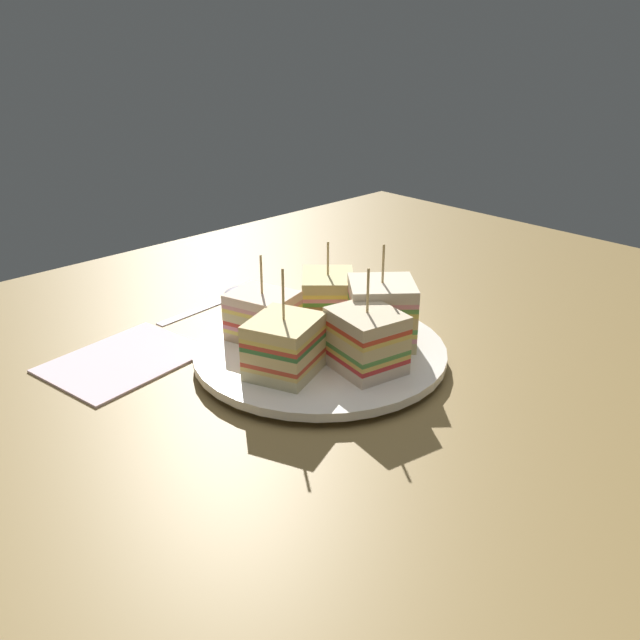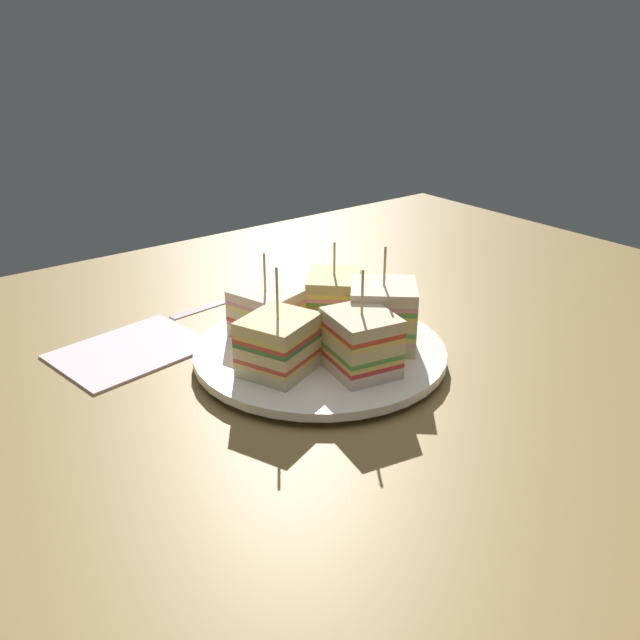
{
  "view_description": "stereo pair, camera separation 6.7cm",
  "coord_description": "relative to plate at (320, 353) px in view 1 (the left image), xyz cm",
  "views": [
    {
      "loc": [
        -42.2,
        -44.31,
        31.71
      ],
      "look_at": [
        0.0,
        0.0,
        4.55
      ],
      "focal_mm": 37.88,
      "sensor_mm": 36.0,
      "label": 1
    },
    {
      "loc": [
        -37.11,
        -48.65,
        31.71
      ],
      "look_at": [
        0.0,
        0.0,
        4.55
      ],
      "focal_mm": 37.88,
      "sensor_mm": 36.0,
      "label": 2
    }
  ],
  "objects": [
    {
      "name": "sandwich_wedge_4",
      "position": [
        -0.43,
        -6.22,
        3.5
      ],
      "size": [
        6.66,
        7.41,
        10.06
      ],
      "rotation": [
        0.0,
        0.0,
        13.95
      ],
      "color": "beige",
      "rests_on": "plate"
    },
    {
      "name": "napkin",
      "position": [
        -14.53,
        13.71,
        -0.69
      ],
      "size": [
        16.27,
        13.32,
        0.5
      ],
      "primitive_type": "cube",
      "rotation": [
        0.0,
        0.0,
        0.15
      ],
      "color": "silver",
      "rests_on": "ground_plane"
    },
    {
      "name": "sandwich_wedge_3",
      "position": [
        -6.03,
        -1.59,
        3.31
      ],
      "size": [
        8.15,
        7.73,
        10.31
      ],
      "rotation": [
        0.0,
        0.0,
        12.94
      ],
      "color": "beige",
      "rests_on": "plate"
    },
    {
      "name": "ground_plane",
      "position": [
        0.0,
        0.0,
        -1.84
      ],
      "size": [
        122.01,
        91.53,
        1.8
      ],
      "primitive_type": "cube",
      "color": "olive"
    },
    {
      "name": "plate",
      "position": [
        0.0,
        0.0,
        0.0
      ],
      "size": [
        25.5,
        25.5,
        1.55
      ],
      "color": "white",
      "rests_on": "ground_plane"
    },
    {
      "name": "sandwich_wedge_0",
      "position": [
        5.24,
        -3.38,
        3.87
      ],
      "size": [
        8.85,
        8.8,
        10.48
      ],
      "rotation": [
        0.0,
        0.0,
        8.71
      ],
      "color": "#CFC182",
      "rests_on": "plate"
    },
    {
      "name": "sandwich_wedge_1",
      "position": [
        4.87,
        3.9,
        3.36
      ],
      "size": [
        8.38,
        8.42,
        9.16
      ],
      "rotation": [
        0.0,
        0.0,
        10.24
      ],
      "color": "#DABF80",
      "rests_on": "plate"
    },
    {
      "name": "sandwich_wedge_2",
      "position": [
        -2.69,
        5.63,
        3.09
      ],
      "size": [
        6.82,
        7.69,
        9.04
      ],
      "rotation": [
        0.0,
        0.0,
        11.28
      ],
      "color": "#DBB48B",
      "rests_on": "plate"
    },
    {
      "name": "spoon",
      "position": [
        3.33,
        20.03,
        -0.53
      ],
      "size": [
        14.33,
        3.46,
        1.0
      ],
      "rotation": [
        0.0,
        0.0,
        0.1
      ],
      "color": "silver",
      "rests_on": "ground_plane"
    },
    {
      "name": "chip_pile",
      "position": [
        1.21,
        1.62,
        1.68
      ],
      "size": [
        6.68,
        7.38,
        2.0
      ],
      "color": "#EEBC71",
      "rests_on": "plate"
    }
  ]
}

